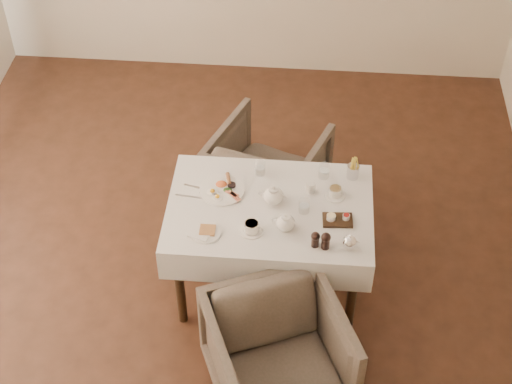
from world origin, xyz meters
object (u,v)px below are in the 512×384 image
object	(u,v)px
teapot_centre	(273,195)
armchair_near	(278,356)
breakfast_plate	(223,189)
armchair_far	(268,172)
table	(270,220)

from	to	relation	value
teapot_centre	armchair_near	bearing A→B (deg)	-73.29
breakfast_plate	teapot_centre	size ratio (longest dim) A/B	1.65
armchair_near	armchair_far	world-z (taller)	armchair_near
teapot_centre	armchair_far	bearing A→B (deg)	106.96
table	armchair_far	size ratio (longest dim) A/B	1.70
table	teapot_centre	distance (m)	0.19
table	breakfast_plate	bearing A→B (deg)	158.33
armchair_near	armchair_far	distance (m)	1.60
armchair_far	teapot_centre	world-z (taller)	teapot_centre
armchair_near	armchair_far	size ratio (longest dim) A/B	1.03
table	teapot_centre	world-z (taller)	teapot_centre
breakfast_plate	armchair_near	bearing A→B (deg)	-53.90
armchair_near	table	bearing A→B (deg)	74.78
table	teapot_centre	xyz separation A→B (m)	(0.02, 0.03, 0.19)
table	armchair_far	xyz separation A→B (m)	(-0.06, 0.77, -0.30)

